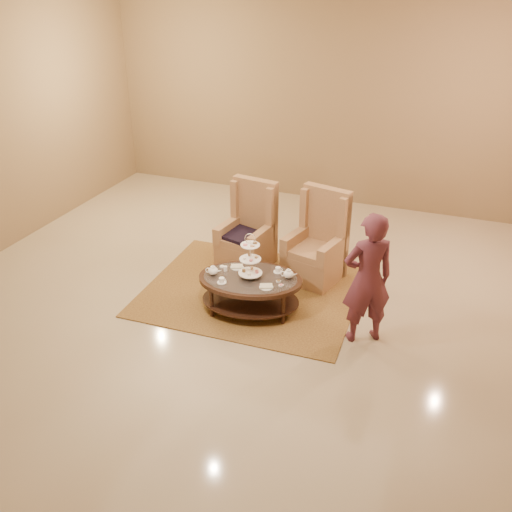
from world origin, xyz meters
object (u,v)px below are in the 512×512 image
at_px(armchair_left, 249,238).
at_px(armchair_right, 318,250).
at_px(tea_table, 250,283).
at_px(person, 368,279).

xyz_separation_m(armchair_left, armchair_right, (1.01, -0.02, 0.00)).
bearing_deg(tea_table, armchair_right, 53.38).
relative_size(armchair_left, person, 0.78).
relative_size(tea_table, armchair_left, 1.15).
relative_size(tea_table, armchair_right, 1.13).
bearing_deg(armchair_left, tea_table, -58.76).
bearing_deg(armchair_right, tea_table, -101.51).
distance_m(armchair_left, armchair_right, 1.01).
bearing_deg(armchair_left, armchair_right, 7.71).
xyz_separation_m(tea_table, person, (1.42, -0.08, 0.40)).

